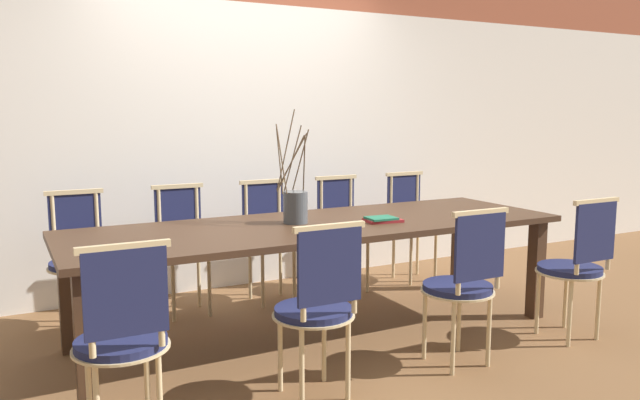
# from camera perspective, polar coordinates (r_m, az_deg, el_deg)

# --- Properties ---
(ground_plane) EXTENTS (16.00, 16.00, 0.00)m
(ground_plane) POSITION_cam_1_polar(r_m,az_deg,el_deg) (4.24, 0.00, -12.06)
(ground_plane) COLOR brown
(wall_rear) EXTENTS (12.00, 0.06, 3.20)m
(wall_rear) POSITION_cam_1_polar(r_m,az_deg,el_deg) (5.25, -7.08, 9.56)
(wall_rear) COLOR white
(wall_rear) RESTS_ON ground_plane
(dining_table) EXTENTS (3.24, 1.04, 0.74)m
(dining_table) POSITION_cam_1_polar(r_m,az_deg,el_deg) (4.06, 0.00, -3.13)
(dining_table) COLOR #422B1C
(dining_table) RESTS_ON ground_plane
(chair_near_leftend) EXTENTS (0.42, 0.42, 0.93)m
(chair_near_leftend) POSITION_cam_1_polar(r_m,az_deg,el_deg) (2.88, -17.59, -11.60)
(chair_near_leftend) COLOR #1E234C
(chair_near_leftend) RESTS_ON ground_plane
(chair_near_left) EXTENTS (0.42, 0.42, 0.93)m
(chair_near_left) POSITION_cam_1_polar(r_m,az_deg,el_deg) (3.16, -0.20, -9.41)
(chair_near_left) COLOR #1E234C
(chair_near_left) RESTS_ON ground_plane
(chair_near_center) EXTENTS (0.42, 0.42, 0.93)m
(chair_near_center) POSITION_cam_1_polar(r_m,az_deg,el_deg) (3.67, 12.98, -7.14)
(chair_near_center) COLOR #1E234C
(chair_near_center) RESTS_ON ground_plane
(chair_near_right) EXTENTS (0.42, 0.42, 0.93)m
(chair_near_right) POSITION_cam_1_polar(r_m,az_deg,el_deg) (4.31, 22.39, -5.28)
(chair_near_right) COLOR #1E234C
(chair_near_right) RESTS_ON ground_plane
(chair_far_leftend) EXTENTS (0.42, 0.42, 0.93)m
(chair_far_leftend) POSITION_cam_1_polar(r_m,az_deg,el_deg) (4.51, -21.15, -4.64)
(chair_far_leftend) COLOR #1E234C
(chair_far_leftend) RESTS_ON ground_plane
(chair_far_left) EXTENTS (0.42, 0.42, 0.93)m
(chair_far_left) POSITION_cam_1_polar(r_m,az_deg,el_deg) (4.63, -12.37, -3.94)
(chair_far_left) COLOR #1E234C
(chair_far_left) RESTS_ON ground_plane
(chair_far_center) EXTENTS (0.42, 0.42, 0.93)m
(chair_far_center) POSITION_cam_1_polar(r_m,az_deg,el_deg) (4.84, -4.69, -3.25)
(chair_far_center) COLOR #1E234C
(chair_far_center) RESTS_ON ground_plane
(chair_far_right) EXTENTS (0.42, 0.42, 0.93)m
(chair_far_right) POSITION_cam_1_polar(r_m,az_deg,el_deg) (5.13, 2.12, -2.59)
(chair_far_right) COLOR #1E234C
(chair_far_right) RESTS_ON ground_plane
(chair_far_rightend) EXTENTS (0.42, 0.42, 0.93)m
(chair_far_rightend) POSITION_cam_1_polar(r_m,az_deg,el_deg) (5.50, 8.37, -1.94)
(chair_far_rightend) COLOR #1E234C
(chair_far_rightend) RESTS_ON ground_plane
(vase_centerpiece) EXTENTS (0.25, 0.22, 0.73)m
(vase_centerpiece) POSITION_cam_1_polar(r_m,az_deg,el_deg) (4.03, -2.28, -0.49)
(vase_centerpiece) COLOR #4C5156
(vase_centerpiece) RESTS_ON dining_table
(book_stack) EXTENTS (0.25, 0.19, 0.03)m
(book_stack) POSITION_cam_1_polar(r_m,az_deg,el_deg) (4.10, 5.72, -1.78)
(book_stack) COLOR maroon
(book_stack) RESTS_ON dining_table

